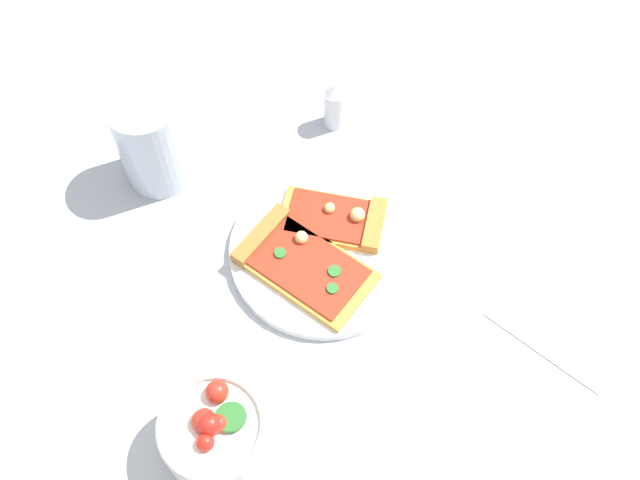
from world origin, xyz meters
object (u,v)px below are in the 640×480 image
object	(u,v)px
pizza_slice_near	(340,219)
paper_napkin	(568,314)
pepper_shaker	(334,105)
salad_bowl	(215,434)
soda_glass	(152,144)
pizza_slice_far	(298,261)
plate	(325,251)

from	to	relation	value
pizza_slice_near	paper_napkin	bearing A→B (deg)	-80.87
pepper_shaker	paper_napkin	bearing A→B (deg)	-103.23
pizza_slice_near	pepper_shaker	size ratio (longest dim) A/B	1.97
salad_bowl	soda_glass	xyz separation A→B (m)	(0.24, 0.28, 0.02)
pizza_slice_near	pepper_shaker	distance (m)	0.17
pizza_slice_far	pizza_slice_near	bearing A→B (deg)	-7.85
pizza_slice_far	pepper_shaker	bearing A→B (deg)	22.01
soda_glass	paper_napkin	bearing A→B (deg)	-78.76
paper_napkin	pepper_shaker	distance (m)	0.40
pizza_slice_far	salad_bowl	size ratio (longest dim) A/B	1.46
plate	salad_bowl	distance (m)	0.26
pepper_shaker	pizza_slice_near	bearing A→B (deg)	-144.69
pizza_slice_near	pizza_slice_far	size ratio (longest dim) A/B	0.88
pizza_slice_near	soda_glass	distance (m)	0.25
plate	soda_glass	bearing A→B (deg)	94.01
paper_napkin	pizza_slice_near	bearing A→B (deg)	99.13
pizza_slice_far	paper_napkin	world-z (taller)	pizza_slice_far
salad_bowl	soda_glass	bearing A→B (deg)	49.31
salad_bowl	paper_napkin	bearing A→B (deg)	-35.91
plate	salad_bowl	world-z (taller)	salad_bowl
plate	pizza_slice_far	world-z (taller)	pizza_slice_far
soda_glass	pepper_shaker	bearing A→B (deg)	-36.37
plate	paper_napkin	xyz separation A→B (m)	(0.09, -0.28, -0.01)
pepper_shaker	pizza_slice_far	bearing A→B (deg)	-157.99
plate	pizza_slice_near	world-z (taller)	pizza_slice_near
soda_glass	pepper_shaker	distance (m)	0.24
salad_bowl	pepper_shaker	world-z (taller)	salad_bowl
pizza_slice_far	pepper_shaker	distance (m)	0.23
pizza_slice_near	paper_napkin	distance (m)	0.29
pizza_slice_near	salad_bowl	size ratio (longest dim) A/B	1.29
pizza_slice_near	paper_napkin	size ratio (longest dim) A/B	0.95
plate	pepper_shaker	distance (m)	0.21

